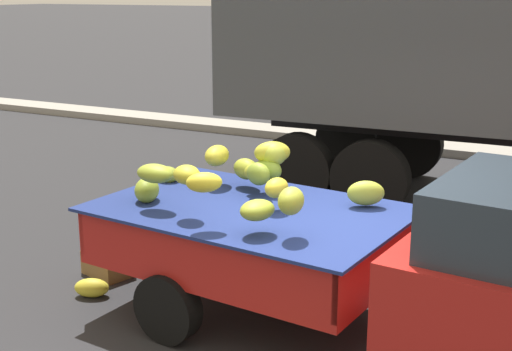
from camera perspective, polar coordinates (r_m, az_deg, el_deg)
name	(u,v)px	position (r m, az deg, el deg)	size (l,w,h in m)	color
ground	(343,343)	(6.49, 7.11, -13.34)	(220.00, 220.00, 0.00)	#28282B
curb_strip	(497,154)	(13.84, 18.99, 1.66)	(80.00, 0.80, 0.16)	gray
pickup_truck	(454,270)	(5.85, 15.80, -7.42)	(5.13, 2.27, 1.70)	#B21E19
fallen_banana_bunch_near_tailgate	(92,288)	(7.47, -13.18, -8.86)	(0.36, 0.21, 0.19)	gold
produce_crate	(108,264)	(7.96, -11.93, -7.00)	(0.52, 0.36, 0.26)	olive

